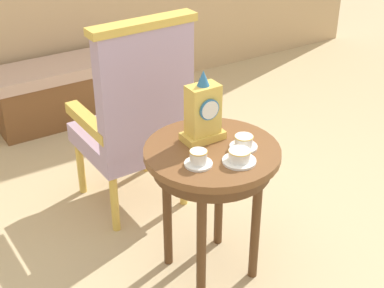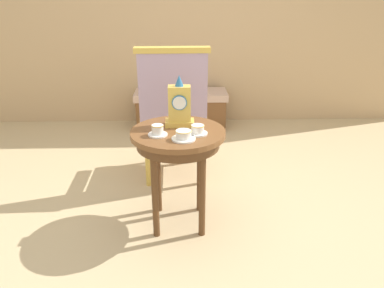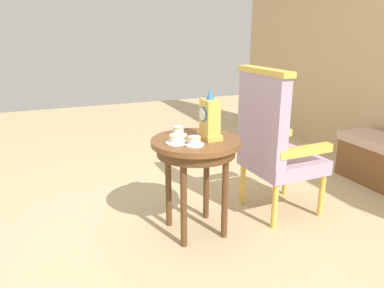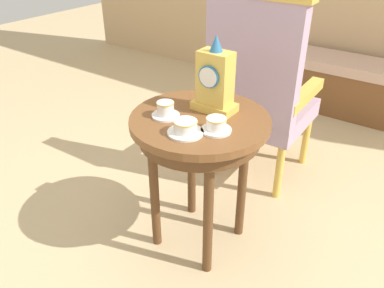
# 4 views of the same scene
# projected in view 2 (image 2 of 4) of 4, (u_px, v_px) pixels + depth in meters

# --- Properties ---
(ground_plane) EXTENTS (10.00, 10.00, 0.00)m
(ground_plane) POSITION_uv_depth(u_px,v_px,m) (184.00, 221.00, 2.57)
(ground_plane) COLOR tan
(wall_back) EXTENTS (6.00, 0.10, 2.80)m
(wall_back) POSITION_uv_depth(u_px,v_px,m) (181.00, 2.00, 4.10)
(wall_back) COLOR tan
(wall_back) RESTS_ON ground
(side_table) EXTENTS (0.61, 0.61, 0.69)m
(side_table) POSITION_uv_depth(u_px,v_px,m) (178.00, 144.00, 2.34)
(side_table) COLOR brown
(side_table) RESTS_ON ground
(teacup_left) EXTENTS (0.12, 0.12, 0.07)m
(teacup_left) POSITION_uv_depth(u_px,v_px,m) (158.00, 131.00, 2.21)
(teacup_left) COLOR white
(teacup_left) RESTS_ON side_table
(teacup_right) EXTENTS (0.15, 0.15, 0.06)m
(teacup_right) POSITION_uv_depth(u_px,v_px,m) (183.00, 135.00, 2.15)
(teacup_right) COLOR white
(teacup_right) RESTS_ON side_table
(teacup_center) EXTENTS (0.12, 0.12, 0.06)m
(teacup_center) POSITION_uv_depth(u_px,v_px,m) (198.00, 130.00, 2.24)
(teacup_center) COLOR white
(teacup_center) RESTS_ON side_table
(mantel_clock) EXTENTS (0.19, 0.11, 0.34)m
(mantel_clock) POSITION_uv_depth(u_px,v_px,m) (180.00, 106.00, 2.34)
(mantel_clock) COLOR gold
(mantel_clock) RESTS_ON side_table
(armchair) EXTENTS (0.56, 0.54, 1.14)m
(armchair) POSITION_uv_depth(u_px,v_px,m) (173.00, 114.00, 2.95)
(armchair) COLOR #B299B7
(armchair) RESTS_ON ground
(window_bench) EXTENTS (1.07, 0.40, 0.44)m
(window_bench) POSITION_uv_depth(u_px,v_px,m) (181.00, 109.00, 4.28)
(window_bench) COLOR #CCA893
(window_bench) RESTS_ON ground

